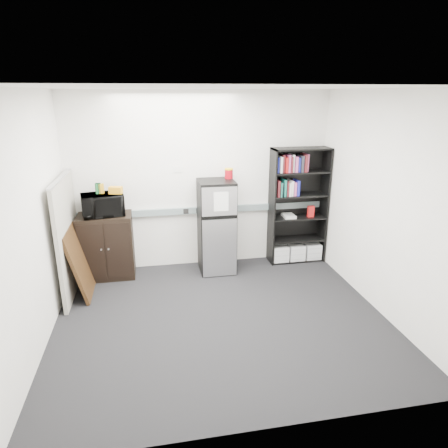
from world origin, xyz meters
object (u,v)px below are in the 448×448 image
microwave (103,205)px  refrigerator (217,227)px  cubicle_partition (68,237)px  cabinet (107,246)px  bookshelf (298,207)px

microwave → refrigerator: size_ratio=0.40×
cubicle_partition → cabinet: size_ratio=1.68×
cubicle_partition → microwave: 0.68m
refrigerator → bookshelf: bearing=6.1°
microwave → refrigerator: 1.70m
microwave → refrigerator: bearing=-13.2°
microwave → bookshelf: bearing=-9.5°
cabinet → microwave: (0.00, -0.02, 0.64)m
microwave → refrigerator: refrigerator is taller
bookshelf → cabinet: bearing=-178.8°
cabinet → refrigerator: bearing=-2.8°
cubicle_partition → refrigerator: 2.12m
bookshelf → refrigerator: bearing=-173.9°
refrigerator → cabinet: bearing=177.2°
cubicle_partition → refrigerator: (2.09, 0.34, -0.10)m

